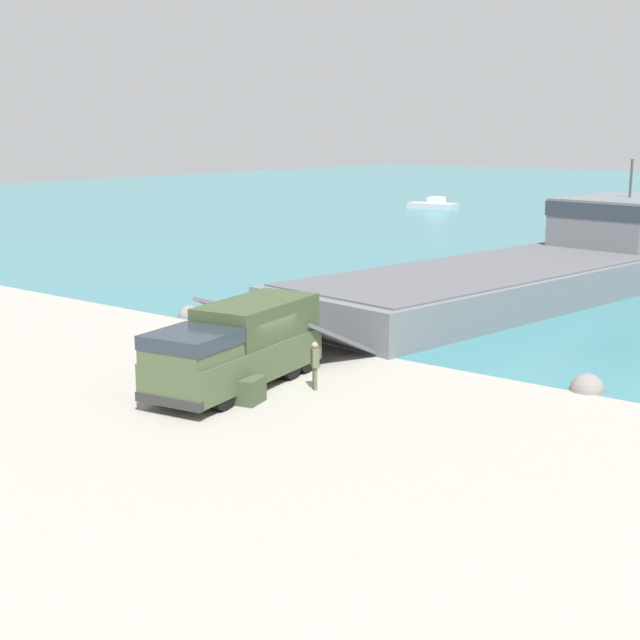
% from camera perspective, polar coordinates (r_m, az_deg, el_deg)
% --- Properties ---
extents(ground_plane, '(240.00, 240.00, 0.00)m').
position_cam_1_polar(ground_plane, '(32.94, -3.58, -4.04)').
color(ground_plane, '#9E998E').
extents(landing_craft, '(13.73, 37.17, 7.36)m').
position_cam_1_polar(landing_craft, '(53.83, 14.91, 3.76)').
color(landing_craft, slate).
rests_on(landing_craft, ground_plane).
extents(military_truck, '(3.79, 8.23, 2.97)m').
position_cam_1_polar(military_truck, '(32.05, -5.38, -1.63)').
color(military_truck, '#475638').
rests_on(military_truck, ground_plane).
extents(soldier_on_ramp, '(0.49, 0.47, 1.75)m').
position_cam_1_polar(soldier_on_ramp, '(31.79, -0.33, -2.71)').
color(soldier_on_ramp, '#566042').
rests_on(soldier_on_ramp, ground_plane).
extents(moored_boat_a, '(5.99, 3.39, 1.41)m').
position_cam_1_polar(moored_boat_a, '(107.79, 7.28, 7.33)').
color(moored_boat_a, '#B7BABF').
rests_on(moored_boat_a, ground_plane).
extents(mooring_bollard, '(0.25, 0.25, 0.86)m').
position_cam_1_polar(mooring_bollard, '(39.96, -4.31, -0.49)').
color(mooring_bollard, '#333338').
rests_on(mooring_bollard, ground_plane).
extents(cargo_crate, '(1.11, 1.24, 0.88)m').
position_cam_1_polar(cargo_crate, '(30.53, -4.63, -4.50)').
color(cargo_crate, '#3D4C33').
rests_on(cargo_crate, ground_plane).
extents(shoreline_rock_a, '(1.12, 1.12, 1.12)m').
position_cam_1_polar(shoreline_rock_a, '(45.04, -8.36, 0.23)').
color(shoreline_rock_a, gray).
rests_on(shoreline_rock_a, ground_plane).
extents(shoreline_rock_b, '(1.07, 1.07, 1.07)m').
position_cam_1_polar(shoreline_rock_b, '(43.27, -6.16, -0.19)').
color(shoreline_rock_b, gray).
rests_on(shoreline_rock_b, ground_plane).
extents(shoreline_rock_c, '(1.24, 1.24, 1.24)m').
position_cam_1_polar(shoreline_rock_c, '(33.34, 16.72, -4.34)').
color(shoreline_rock_c, gray).
rests_on(shoreline_rock_c, ground_plane).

